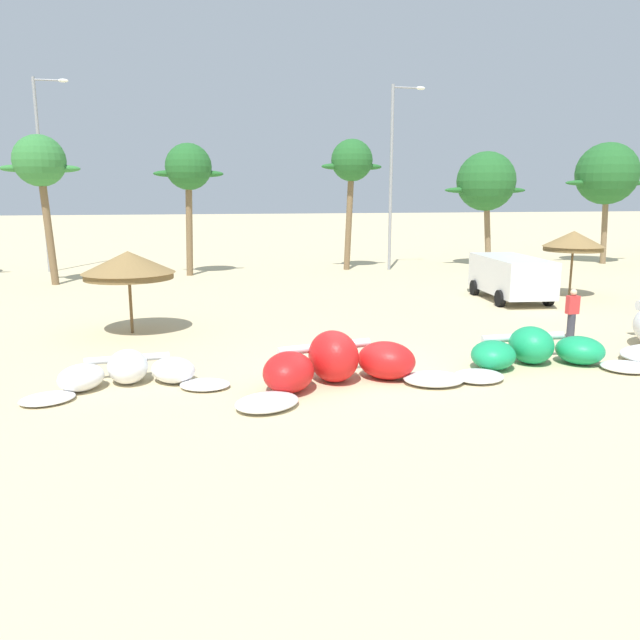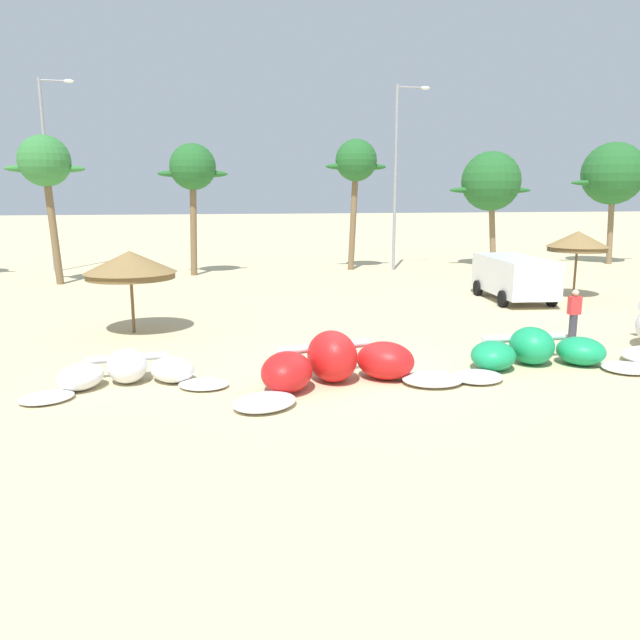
{
  "view_description": "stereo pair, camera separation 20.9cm",
  "coord_description": "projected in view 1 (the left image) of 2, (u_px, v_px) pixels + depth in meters",
  "views": [
    {
      "loc": [
        -4.24,
        -14.6,
        4.46
      ],
      "look_at": [
        -0.56,
        2.0,
        1.0
      ],
      "focal_mm": 34.82,
      "sensor_mm": 36.0,
      "label": 1
    },
    {
      "loc": [
        -4.04,
        -14.64,
        4.46
      ],
      "look_at": [
        -0.56,
        2.0,
        1.0
      ],
      "focal_mm": 34.82,
      "sensor_mm": 36.0,
      "label": 2
    }
  ],
  "objects": [
    {
      "name": "ground_plane",
      "position": [
        358.0,
        373.0,
        15.75
      ],
      "size": [
        260.0,
        260.0,
        0.0
      ],
      "primitive_type": "plane",
      "color": "beige"
    },
    {
      "name": "palm_center_left",
      "position": [
        352.0,
        163.0,
        36.19
      ],
      "size": [
        3.64,
        2.43,
        7.62
      ],
      "color": "brown",
      "rests_on": "ground"
    },
    {
      "name": "lamppost_west",
      "position": [
        43.0,
        167.0,
        35.14
      ],
      "size": [
        1.93,
        0.24,
        10.81
      ],
      "color": "gray",
      "rests_on": "ground"
    },
    {
      "name": "lamppost_west_center",
      "position": [
        394.0,
        170.0,
        36.09
      ],
      "size": [
        2.04,
        0.24,
        10.57
      ],
      "color": "gray",
      "rests_on": "ground"
    },
    {
      "name": "palm_center_right",
      "position": [
        486.0,
        182.0,
        37.94
      ],
      "size": [
        5.38,
        3.59,
        7.03
      ],
      "color": "#7F6647",
      "rests_on": "ground"
    },
    {
      "name": "palm_left",
      "position": [
        40.0,
        164.0,
        29.91
      ],
      "size": [
        3.71,
        2.47,
        7.28
      ],
      "color": "brown",
      "rests_on": "ground"
    },
    {
      "name": "kite_center",
      "position": [
        537.0,
        352.0,
        16.29
      ],
      "size": [
        5.7,
        2.58,
        1.0
      ],
      "color": "white",
      "rests_on": "ground"
    },
    {
      "name": "beach_umbrella_near_van",
      "position": [
        128.0,
        265.0,
        19.85
      ],
      "size": [
        2.95,
        2.95,
        2.68
      ],
      "color": "brown",
      "rests_on": "ground"
    },
    {
      "name": "parked_van",
      "position": [
        510.0,
        275.0,
        26.45
      ],
      "size": [
        2.66,
        4.97,
        1.84
      ],
      "color": "white",
      "rests_on": "ground"
    },
    {
      "name": "palm_right_of_gap",
      "position": [
        607.0,
        174.0,
        39.38
      ],
      "size": [
        5.83,
        3.89,
        7.69
      ],
      "color": "#7F6647",
      "rests_on": "ground"
    },
    {
      "name": "kite_left_of_center",
      "position": [
        339.0,
        365.0,
        14.69
      ],
      "size": [
        5.87,
        3.3,
        1.24
      ],
      "color": "white",
      "rests_on": "ground"
    },
    {
      "name": "beach_umbrella_middle",
      "position": [
        574.0,
        241.0,
        27.06
      ],
      "size": [
        2.62,
        2.62,
        2.89
      ],
      "color": "brown",
      "rests_on": "ground"
    },
    {
      "name": "person_near_kites",
      "position": [
        572.0,
        315.0,
        19.06
      ],
      "size": [
        0.36,
        0.24,
        1.62
      ],
      "color": "#383842",
      "rests_on": "ground"
    },
    {
      "name": "kite_left",
      "position": [
        128.0,
        373.0,
        14.63
      ],
      "size": [
        4.83,
        2.4,
        0.81
      ],
      "color": "white",
      "rests_on": "ground"
    },
    {
      "name": "palm_left_of_gap",
      "position": [
        188.0,
        169.0,
        33.57
      ],
      "size": [
        3.75,
        2.5,
        7.18
      ],
      "color": "brown",
      "rests_on": "ground"
    }
  ]
}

